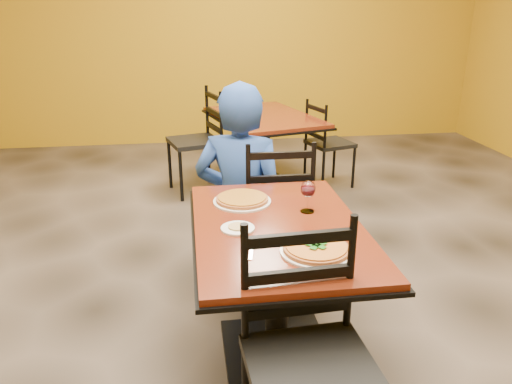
{
  "coord_description": "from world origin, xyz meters",
  "views": [
    {
      "loc": [
        -0.41,
        -2.63,
        1.73
      ],
      "look_at": [
        -0.08,
        -0.3,
        0.85
      ],
      "focal_mm": 34.66,
      "sensor_mm": 36.0,
      "label": 1
    }
  ],
  "objects": [
    {
      "name": "floor",
      "position": [
        0.0,
        0.0,
        0.0
      ],
      "size": [
        7.0,
        8.0,
        0.01
      ],
      "primitive_type": "cube",
      "color": "black",
      "rests_on": "ground"
    },
    {
      "name": "wall_back",
      "position": [
        0.0,
        4.0,
        1.5
      ],
      "size": [
        7.0,
        0.01,
        3.0
      ],
      "primitive_type": "cube",
      "color": "#A17C11",
      "rests_on": "ground"
    },
    {
      "name": "table_main",
      "position": [
        0.0,
        -0.5,
        0.56
      ],
      "size": [
        0.83,
        1.23,
        0.75
      ],
      "color": "maroon",
      "rests_on": "floor"
    },
    {
      "name": "table_second",
      "position": [
        0.33,
        2.05,
        0.56
      ],
      "size": [
        1.16,
        1.46,
        0.75
      ],
      "rotation": [
        0.0,
        0.0,
        0.26
      ],
      "color": "maroon",
      "rests_on": "floor"
    },
    {
      "name": "chair_main_near",
      "position": [
        -0.01,
        -1.24,
        0.51
      ],
      "size": [
        0.48,
        0.48,
        1.01
      ],
      "primitive_type": null,
      "rotation": [
        0.0,
        0.0,
        0.06
      ],
      "color": "black",
      "rests_on": "floor"
    },
    {
      "name": "chair_main_far",
      "position": [
        0.14,
        0.36,
        0.49
      ],
      "size": [
        0.45,
        0.45,
        0.98
      ],
      "primitive_type": null,
      "rotation": [
        0.0,
        0.0,
        3.13
      ],
      "color": "black",
      "rests_on": "floor"
    },
    {
      "name": "chair_second_left",
      "position": [
        -0.35,
        2.05,
        0.5
      ],
      "size": [
        0.56,
        0.56,
        1.01
      ],
      "primitive_type": null,
      "rotation": [
        0.0,
        0.0,
        -1.3
      ],
      "color": "black",
      "rests_on": "floor"
    },
    {
      "name": "chair_second_right",
      "position": [
        1.01,
        2.05,
        0.44
      ],
      "size": [
        0.49,
        0.49,
        0.87
      ],
      "primitive_type": null,
      "rotation": [
        0.0,
        0.0,
        1.86
      ],
      "color": "black",
      "rests_on": "floor"
    },
    {
      "name": "diner",
      "position": [
        -0.07,
        0.49,
        0.65
      ],
      "size": [
        0.74,
        0.61,
        1.3
      ],
      "primitive_type": "imported",
      "rotation": [
        0.0,
        0.0,
        2.8
      ],
      "color": "navy",
      "rests_on": "floor"
    },
    {
      "name": "plate_main",
      "position": [
        0.11,
        -0.8,
        0.76
      ],
      "size": [
        0.31,
        0.31,
        0.01
      ],
      "primitive_type": "cylinder",
      "color": "white",
      "rests_on": "table_main"
    },
    {
      "name": "pizza_main",
      "position": [
        0.11,
        -0.8,
        0.77
      ],
      "size": [
        0.28,
        0.28,
        0.02
      ],
      "primitive_type": "cylinder",
      "color": "#96390A",
      "rests_on": "plate_main"
    },
    {
      "name": "plate_far",
      "position": [
        -0.14,
        -0.18,
        0.76
      ],
      "size": [
        0.31,
        0.31,
        0.01
      ],
      "primitive_type": "cylinder",
      "color": "white",
      "rests_on": "table_main"
    },
    {
      "name": "pizza_far",
      "position": [
        -0.14,
        -0.18,
        0.77
      ],
      "size": [
        0.28,
        0.28,
        0.02
      ],
      "primitive_type": "cylinder",
      "color": "#B18B22",
      "rests_on": "plate_far"
    },
    {
      "name": "side_plate",
      "position": [
        -0.2,
        -0.52,
        0.76
      ],
      "size": [
        0.16,
        0.16,
        0.01
      ],
      "primitive_type": "cylinder",
      "color": "white",
      "rests_on": "table_main"
    },
    {
      "name": "dip",
      "position": [
        -0.2,
        -0.52,
        0.76
      ],
      "size": [
        0.09,
        0.09,
        0.01
      ],
      "primitive_type": "cylinder",
      "color": "#A88851",
      "rests_on": "side_plate"
    },
    {
      "name": "wine_glass",
      "position": [
        0.18,
        -0.36,
        0.84
      ],
      "size": [
        0.08,
        0.08,
        0.18
      ],
      "primitive_type": null,
      "color": "white",
      "rests_on": "table_main"
    },
    {
      "name": "fork",
      "position": [
        -0.16,
        -0.74,
        0.75
      ],
      "size": [
        0.05,
        0.19,
        0.0
      ],
      "primitive_type": "cube",
      "rotation": [
        0.0,
        0.0,
        -0.19
      ],
      "color": "silver",
      "rests_on": "table_main"
    },
    {
      "name": "knife",
      "position": [
        0.24,
        -0.75,
        0.75
      ],
      "size": [
        0.05,
        0.21,
        0.0
      ],
      "primitive_type": "cube",
      "rotation": [
        0.0,
        0.0,
        -0.16
      ],
      "color": "silver",
      "rests_on": "table_main"
    }
  ]
}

